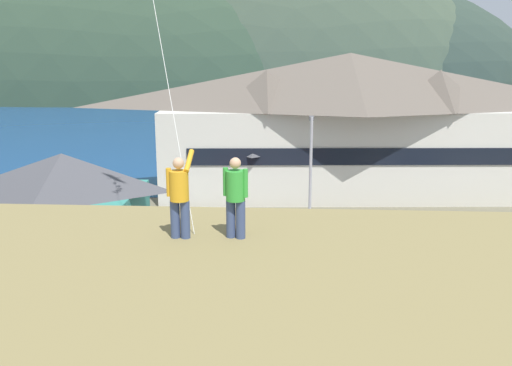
{
  "coord_description": "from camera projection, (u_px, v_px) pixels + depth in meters",
  "views": [
    {
      "loc": [
        2.23,
        -18.76,
        9.61
      ],
      "look_at": [
        0.53,
        9.0,
        3.21
      ],
      "focal_mm": 38.53,
      "sensor_mm": 36.0,
      "label": 1
    }
  ],
  "objects": [
    {
      "name": "wharf_dock",
      "position": [
        247.0,
        156.0,
        52.64
      ],
      "size": [
        3.2,
        14.66,
        0.7
      ],
      "color": "#70604C",
      "rests_on": "ground"
    },
    {
      "name": "storage_shed_near_lot",
      "position": [
        66.0,
        208.0,
        25.34
      ],
      "size": [
        7.4,
        5.68,
        5.36
      ],
      "color": "#338475",
      "rests_on": "ground"
    },
    {
      "name": "parking_lot_pad",
      "position": [
        239.0,
        269.0,
        25.39
      ],
      "size": [
        40.0,
        20.0,
        0.1
      ],
      "primitive_type": "cube",
      "color": "gray",
      "rests_on": "ground"
    },
    {
      "name": "person_companion",
      "position": [
        236.0,
        195.0,
        11.52
      ],
      "size": [
        0.54,
        0.4,
        1.74
      ],
      "color": "#384770",
      "rests_on": "grassy_hill_foreground"
    },
    {
      "name": "ground_plane",
      "position": [
        227.0,
        320.0,
        20.54
      ],
      "size": [
        600.0,
        600.0,
        0.0
      ],
      "primitive_type": "plane",
      "color": "#66604C"
    },
    {
      "name": "parking_light_pole",
      "position": [
        311.0,
        166.0,
        29.75
      ],
      "size": [
        0.24,
        0.78,
        6.41
      ],
      "color": "#ADADB2",
      "rests_on": "parking_lot_pad"
    },
    {
      "name": "parked_car_front_row_red",
      "position": [
        231.0,
        241.0,
        26.08
      ],
      "size": [
        4.28,
        2.22,
        1.82
      ],
      "color": "red",
      "rests_on": "parking_lot_pad"
    },
    {
      "name": "moored_boat_wharfside",
      "position": [
        211.0,
        155.0,
        51.23
      ],
      "size": [
        2.08,
        6.22,
        2.16
      ],
      "color": "silver",
      "rests_on": "ground"
    },
    {
      "name": "person_kite_flyer",
      "position": [
        179.0,
        194.0,
        11.51
      ],
      "size": [
        0.54,
        0.65,
        1.86
      ],
      "color": "#384770",
      "rests_on": "grassy_hill_foreground"
    },
    {
      "name": "parked_car_back_row_left",
      "position": [
        392.0,
        234.0,
        27.17
      ],
      "size": [
        4.27,
        2.2,
        1.82
      ],
      "color": "slate",
      "rests_on": "parking_lot_pad"
    },
    {
      "name": "far_hill_far_shoulder",
      "position": [
        272.0,
        96.0,
        138.22
      ],
      "size": [
        132.69,
        50.32,
        62.77
      ],
      "primitive_type": "ellipsoid",
      "color": "#2D3D33",
      "rests_on": "ground"
    },
    {
      "name": "moored_boat_outer_mooring",
      "position": [
        282.0,
        149.0,
        54.47
      ],
      "size": [
        2.65,
        6.54,
        2.16
      ],
      "color": "navy",
      "rests_on": "ground"
    },
    {
      "name": "bay_water",
      "position": [
        274.0,
        125.0,
        78.9
      ],
      "size": [
        360.0,
        84.0,
        0.03
      ],
      "primitive_type": "cube",
      "color": "navy",
      "rests_on": "ground"
    },
    {
      "name": "far_hill_center_saddle",
      "position": [
        223.0,
        97.0,
        133.96
      ],
      "size": [
        124.67,
        49.63,
        84.39
      ],
      "primitive_type": "ellipsoid",
      "color": "#42513D",
      "rests_on": "ground"
    },
    {
      "name": "parked_car_mid_row_near",
      "position": [
        163.0,
        300.0,
        19.8
      ],
      "size": [
        4.24,
        2.13,
        1.82
      ],
      "color": "slate",
      "rests_on": "parking_lot_pad"
    },
    {
      "name": "far_hill_east_peak",
      "position": [
        92.0,
        98.0,
        132.35
      ],
      "size": [
        143.51,
        52.3,
        76.66
      ],
      "primitive_type": "ellipsoid",
      "color": "#334733",
      "rests_on": "ground"
    },
    {
      "name": "harbor_lodge",
      "position": [
        348.0,
        120.0,
        38.82
      ],
      "size": [
        28.07,
        11.08,
        9.89
      ],
      "color": "beige",
      "rests_on": "ground"
    },
    {
      "name": "storage_shed_waterside",
      "position": [
        258.0,
        162.0,
        38.05
      ],
      "size": [
        4.71,
        5.06,
        4.89
      ],
      "color": "#756B5B",
      "rests_on": "ground"
    },
    {
      "name": "parked_car_mid_row_center",
      "position": [
        375.0,
        302.0,
        19.58
      ],
      "size": [
        4.29,
        2.23,
        1.82
      ],
      "color": "red",
      "rests_on": "parking_lot_pad"
    }
  ]
}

